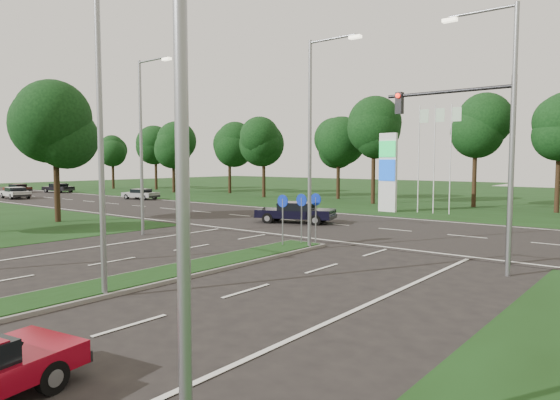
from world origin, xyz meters
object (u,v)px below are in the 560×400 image
Objects in this scene: navy_sedan at (296,212)px; far_car_a at (141,194)px; far_car_d at (18,188)px; far_car_b at (15,193)px; far_car_c at (58,188)px.

far_car_a is at bearing 56.82° from navy_sedan.
far_car_b is at bearing -122.11° from far_car_d.
far_car_b is at bearing -151.58° from far_car_c.
far_car_b is (-10.99, -7.50, 0.06)m from far_car_a.
far_car_a is 1.02× the size of far_car_d.
far_car_a is 17.36m from far_car_c.
far_car_a is 13.31m from far_car_b.
far_car_b reaches higher than far_car_d.
far_car_b is 1.02× the size of far_car_c.
navy_sedan is 1.19× the size of far_car_b.
far_car_c is at bearing -58.65° from far_car_d.
far_car_d is (-3.92, -3.17, -0.04)m from far_car_c.
far_car_b is 11.30m from far_car_d.
navy_sedan is at bearing -108.78° from far_car_c.
navy_sedan is 41.70m from far_car_c.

